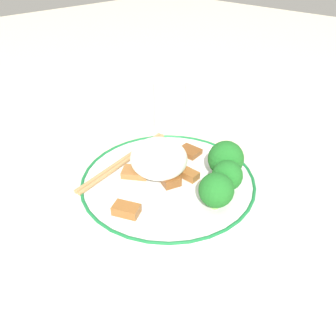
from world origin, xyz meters
TOP-DOWN VIEW (x-y plane):
  - ground_plane at (0.00, 0.00)m, footprint 3.00×3.00m
  - plate at (0.00, 0.00)m, footprint 0.26×0.26m
  - rice_mound at (-0.02, -0.00)m, footprint 0.09×0.08m
  - broccoli_back_left at (0.09, -0.00)m, footprint 0.05×0.05m
  - broccoli_back_center at (0.08, 0.04)m, footprint 0.04×0.04m
  - broccoli_back_right at (0.06, 0.07)m, footprint 0.05×0.05m
  - meat_near_front at (-0.02, 0.08)m, footprint 0.04×0.03m
  - meat_near_left at (-0.04, -0.03)m, footprint 0.05×0.05m
  - meat_near_right at (-0.02, 0.03)m, footprint 0.04×0.04m
  - meat_near_back at (0.02, 0.02)m, footprint 0.03×0.02m
  - meat_on_rice_edge at (0.01, -0.01)m, footprint 0.04×0.03m
  - meat_mid_left at (0.01, -0.09)m, footprint 0.04×0.03m
  - meat_mid_right at (-0.06, 0.01)m, footprint 0.03×0.04m
  - chopsticks at (-0.08, -0.02)m, footprint 0.05×0.20m
  - drinking_glass at (-0.14, 0.15)m, footprint 0.06×0.06m

SIDE VIEW (x-z plane):
  - ground_plane at x=0.00m, z-range 0.00..0.00m
  - plate at x=0.00m, z-range 0.00..0.02m
  - chopsticks at x=-0.08m, z-range 0.02..0.02m
  - meat_near_front at x=-0.02m, z-range 0.02..0.03m
  - meat_mid_right at x=-0.06m, z-range 0.02..0.03m
  - meat_near_left at x=-0.04m, z-range 0.02..0.03m
  - meat_near_right at x=-0.02m, z-range 0.02..0.03m
  - meat_near_back at x=0.02m, z-range 0.02..0.03m
  - meat_mid_left at x=0.01m, z-range 0.02..0.03m
  - meat_on_rice_edge at x=0.01m, z-range 0.02..0.03m
  - rice_mound at x=-0.02m, z-range 0.02..0.07m
  - broccoli_back_left at x=0.09m, z-range 0.02..0.07m
  - broccoli_back_center at x=0.08m, z-range 0.02..0.07m
  - drinking_glass at x=-0.14m, z-range 0.00..0.09m
  - broccoli_back_right at x=0.06m, z-range 0.02..0.08m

